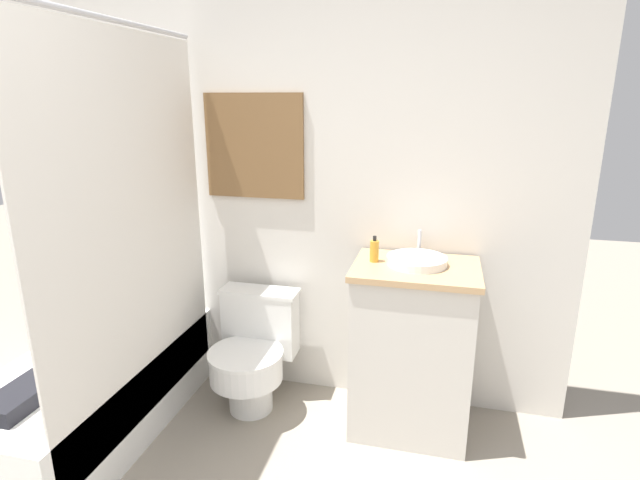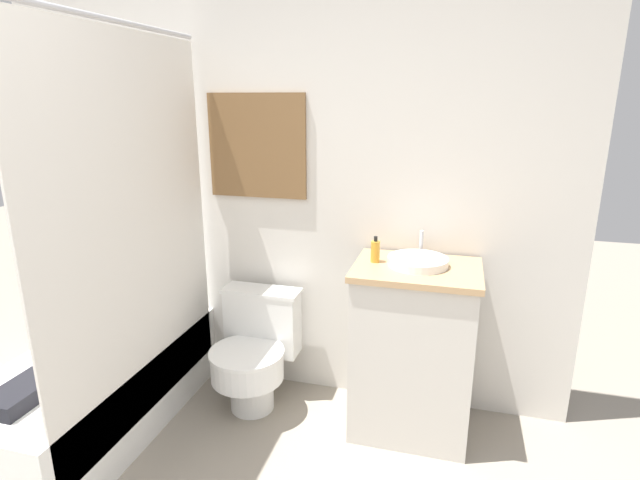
% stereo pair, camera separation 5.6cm
% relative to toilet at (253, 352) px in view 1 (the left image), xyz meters
% --- Properties ---
extents(wall_back, '(3.20, 0.07, 2.50)m').
position_rel_toilet_xyz_m(wall_back, '(0.06, 0.28, 0.93)').
color(wall_back, silver).
rests_on(wall_back, ground_plane).
extents(shower_area, '(0.67, 1.36, 1.98)m').
position_rel_toilet_xyz_m(shower_area, '(-0.69, -0.43, -0.05)').
color(shower_area, white).
rests_on(shower_area, ground_plane).
extents(toilet, '(0.44, 0.52, 0.64)m').
position_rel_toilet_xyz_m(toilet, '(0.00, 0.00, 0.00)').
color(toilet, white).
rests_on(toilet, ground_plane).
extents(vanity, '(0.61, 0.47, 0.89)m').
position_rel_toilet_xyz_m(vanity, '(0.86, 0.01, 0.13)').
color(vanity, beige).
rests_on(vanity, ground_plane).
extents(sink, '(0.29, 0.32, 0.13)m').
position_rel_toilet_xyz_m(sink, '(0.86, 0.03, 0.59)').
color(sink, white).
rests_on(sink, vanity).
extents(soap_bottle, '(0.04, 0.04, 0.13)m').
position_rel_toilet_xyz_m(soap_bottle, '(0.65, 0.03, 0.62)').
color(soap_bottle, gold).
rests_on(soap_bottle, vanity).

